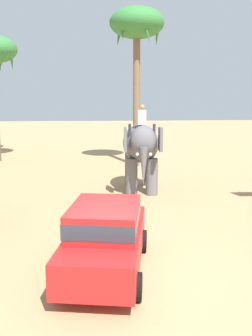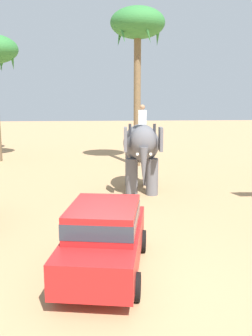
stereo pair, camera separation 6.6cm
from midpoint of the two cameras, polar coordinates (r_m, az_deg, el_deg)
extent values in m
plane|color=tan|center=(9.25, -1.29, -16.18)|extent=(120.00, 120.00, 0.00)
cube|color=red|center=(9.27, -3.30, -11.51)|extent=(2.40, 4.34, 0.76)
cube|color=red|center=(8.94, -3.44, -7.59)|extent=(1.91, 2.34, 0.64)
cube|color=#2D3842|center=(8.94, -3.44, -7.59)|extent=(1.93, 2.37, 0.35)
cylinder|color=black|center=(10.72, -6.84, -10.62)|extent=(0.28, 0.62, 0.60)
cylinder|color=black|center=(10.51, 2.44, -10.99)|extent=(0.28, 0.62, 0.60)
cylinder|color=black|center=(8.47, -10.55, -16.77)|extent=(0.28, 0.62, 0.60)
cylinder|color=black|center=(8.21, 1.53, -17.53)|extent=(0.28, 0.62, 0.60)
ellipsoid|color=slate|center=(16.95, 2.13, 3.79)|extent=(1.81, 3.20, 1.70)
cylinder|color=slate|center=(16.28, 3.82, -1.33)|extent=(0.52, 0.52, 1.60)
cylinder|color=slate|center=(16.23, 0.72, -1.35)|extent=(0.52, 0.52, 1.60)
cylinder|color=slate|center=(18.10, 3.34, -0.11)|extent=(0.52, 0.52, 1.60)
cylinder|color=slate|center=(18.05, 0.55, -0.12)|extent=(0.52, 0.52, 1.60)
ellipsoid|color=slate|center=(15.30, 2.47, 4.17)|extent=(1.17, 1.07, 1.20)
cube|color=slate|center=(15.45, 5.12, 4.39)|extent=(0.17, 0.81, 0.96)
cube|color=slate|center=(15.36, -0.24, 4.39)|extent=(0.17, 0.81, 0.96)
cone|color=slate|center=(15.00, 2.54, 0.18)|extent=(0.38, 0.38, 1.60)
cone|color=beige|center=(14.98, 3.54, 2.09)|extent=(0.16, 0.57, 0.21)
cone|color=beige|center=(14.95, 1.55, 2.09)|extent=(0.16, 0.57, 0.21)
cube|color=white|center=(15.99, 2.33, 7.70)|extent=(0.36, 0.26, 0.60)
sphere|color=#A87A56|center=(15.98, 2.34, 9.20)|extent=(0.22, 0.22, 0.22)
cylinder|color=#333338|center=(16.07, 4.17, 5.73)|extent=(0.12, 0.12, 0.55)
cylinder|color=#333338|center=(16.01, 0.45, 5.74)|extent=(0.12, 0.12, 0.55)
cone|color=#337A38|center=(25.97, -17.07, 15.74)|extent=(0.40, 0.92, 1.64)
cone|color=#337A38|center=(27.25, -18.33, 15.41)|extent=(0.91, 0.57, 1.67)
cylinder|color=brown|center=(23.05, 1.51, 10.52)|extent=(0.42, 0.42, 8.24)
ellipsoid|color=#337A38|center=(23.44, 1.57, 21.14)|extent=(3.20, 3.20, 1.80)
cone|color=#337A38|center=(23.52, 4.65, 19.84)|extent=(0.40, 0.92, 1.64)
cone|color=#337A38|center=(24.52, 2.15, 19.49)|extent=(0.91, 0.57, 1.67)
cone|color=#337A38|center=(23.96, -1.09, 19.70)|extent=(0.73, 0.83, 1.69)
cone|color=#337A38|center=(22.58, -0.83, 20.26)|extent=(0.73, 0.83, 1.69)
cone|color=#337A38|center=(22.29, 2.92, 20.38)|extent=(0.91, 0.57, 1.67)
camera|label=1|loc=(0.03, -90.14, -0.03)|focal=40.23mm
camera|label=2|loc=(0.03, 89.86, 0.03)|focal=40.23mm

